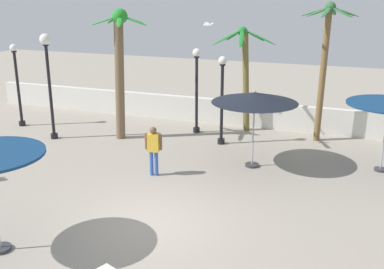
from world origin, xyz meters
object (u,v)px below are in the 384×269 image
Objects in this scene: palm_tree_2 at (325,54)px; lamp_post_2 at (222,95)px; lamp_post_3 at (17,81)px; seagull_2 at (208,25)px; lamp_post_0 at (197,84)px; palm_tree_3 at (245,65)px; patio_umbrella_2 at (255,98)px; palm_tree_0 at (120,62)px; lamp_post_1 at (48,69)px; guest_1 at (154,146)px.

palm_tree_2 is 1.57× the size of lamp_post_2.
lamp_post_3 is 2.67× the size of seagull_2.
palm_tree_3 is at bearing 30.25° from lamp_post_0.
patio_umbrella_2 is 3.17m from seagull_2.
lamp_post_1 is at bearing -159.29° from palm_tree_0.
patio_umbrella_2 reaches higher than guest_1.
palm_tree_0 is 0.95× the size of palm_tree_2.
seagull_2 reaches higher than lamp_post_3.
patio_umbrella_2 is 0.83× the size of lamp_post_2.
guest_1 is at bearing -106.16° from lamp_post_2.
lamp_post_1 is (-5.08, -2.77, 0.76)m from lamp_post_0.
palm_tree_0 is 3.12× the size of guest_1.
lamp_post_1 is 6.06m from guest_1.
patio_umbrella_2 is at bearing -12.47° from palm_tree_0.
palm_tree_2 reaches higher than lamp_post_1.
seagull_2 reaches higher than palm_tree_3.
palm_tree_2 is 5.11m from lamp_post_0.
palm_tree_2 is (7.37, 2.41, 0.32)m from palm_tree_0.
lamp_post_2 reaches higher than patio_umbrella_2.
palm_tree_2 is 1.52× the size of lamp_post_0.
lamp_post_2 is 0.95× the size of lamp_post_3.
palm_tree_2 reaches higher than palm_tree_3.
seagull_2 reaches higher than guest_1.
guest_1 is (-4.58, -5.51, -2.42)m from palm_tree_2.
lamp_post_2 is (1.40, -1.09, -0.12)m from lamp_post_0.
lamp_post_3 reaches higher than guest_1.
lamp_post_3 is (-8.92, -0.63, 0.08)m from lamp_post_2.
palm_tree_3 is 3.44m from seagull_2.
palm_tree_3 reaches higher than lamp_post_0.
lamp_post_0 is 0.98× the size of lamp_post_3.
seagull_2 reaches higher than lamp_post_0.
lamp_post_2 is at bearing -37.89° from lamp_post_0.
patio_umbrella_2 is 0.53× the size of palm_tree_2.
lamp_post_3 is at bearing 179.14° from seagull_2.
lamp_post_0 is at bearing -149.75° from palm_tree_3.
palm_tree_2 is at bearing 7.28° from lamp_post_0.
lamp_post_0 is 1.78m from lamp_post_2.
lamp_post_1 is at bearing -165.52° from lamp_post_2.
lamp_post_0 reaches higher than guest_1.
palm_tree_3 is 2.66× the size of guest_1.
palm_tree_3 is 1.04× the size of lamp_post_1.
lamp_post_0 is at bearing 93.57° from guest_1.
palm_tree_0 reaches higher than guest_1.
lamp_post_0 is 2.63× the size of seagull_2.
palm_tree_2 is 1.28× the size of lamp_post_1.
guest_1 is at bearing -47.96° from palm_tree_0.
palm_tree_0 is at bearing 178.88° from seagull_2.
guest_1 is at bearing -103.59° from palm_tree_3.
palm_tree_3 is 9.67m from lamp_post_3.
palm_tree_0 is 4.67m from guest_1.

